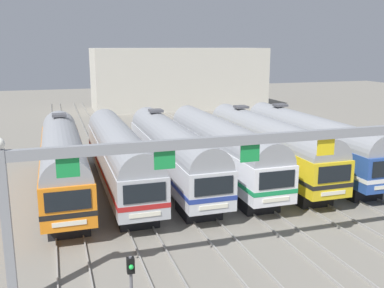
# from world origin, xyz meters

# --- Properties ---
(ground_plane) EXTENTS (160.00, 160.00, 0.00)m
(ground_plane) POSITION_xyz_m (0.00, 0.00, 0.00)
(ground_plane) COLOR gray
(track_bed) EXTENTS (20.98, 70.00, 0.15)m
(track_bed) POSITION_xyz_m (0.00, 17.00, 0.07)
(track_bed) COLOR gray
(track_bed) RESTS_ON ground
(commuter_train_orange) EXTENTS (2.88, 18.06, 5.05)m
(commuter_train_orange) POSITION_xyz_m (-9.74, -0.00, 2.69)
(commuter_train_orange) COLOR orange
(commuter_train_orange) RESTS_ON ground
(commuter_train_stainless) EXTENTS (2.88, 18.06, 4.77)m
(commuter_train_stainless) POSITION_xyz_m (-5.84, -0.01, 2.69)
(commuter_train_stainless) COLOR #B2B5BA
(commuter_train_stainless) RESTS_ON ground
(commuter_train_silver) EXTENTS (2.88, 18.06, 5.05)m
(commuter_train_silver) POSITION_xyz_m (-1.95, -0.00, 2.69)
(commuter_train_silver) COLOR silver
(commuter_train_silver) RESTS_ON ground
(commuter_train_white) EXTENTS (2.88, 18.06, 4.77)m
(commuter_train_white) POSITION_xyz_m (1.95, -0.01, 2.69)
(commuter_train_white) COLOR white
(commuter_train_white) RESTS_ON ground
(commuter_train_yellow) EXTENTS (2.88, 18.06, 5.05)m
(commuter_train_yellow) POSITION_xyz_m (5.84, -0.00, 2.69)
(commuter_train_yellow) COLOR gold
(commuter_train_yellow) RESTS_ON ground
(commuter_train_blue) EXTENTS (2.88, 18.06, 5.05)m
(commuter_train_blue) POSITION_xyz_m (9.74, -0.00, 2.69)
(commuter_train_blue) COLOR #284C9E
(commuter_train_blue) RESTS_ON ground
(catenary_gantry) EXTENTS (24.72, 0.44, 6.97)m
(catenary_gantry) POSITION_xyz_m (0.00, -13.50, 5.33)
(catenary_gantry) COLOR gray
(catenary_gantry) RESTS_ON ground
(yard_signal_mast) EXTENTS (0.28, 0.35, 2.71)m
(yard_signal_mast) POSITION_xyz_m (-7.79, -15.93, 1.90)
(yard_signal_mast) COLOR #59595E
(yard_signal_mast) RESTS_ON ground
(maintenance_building) EXTENTS (28.25, 10.00, 9.89)m
(maintenance_building) POSITION_xyz_m (10.21, 40.33, 4.95)
(maintenance_building) COLOR beige
(maintenance_building) RESTS_ON ground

